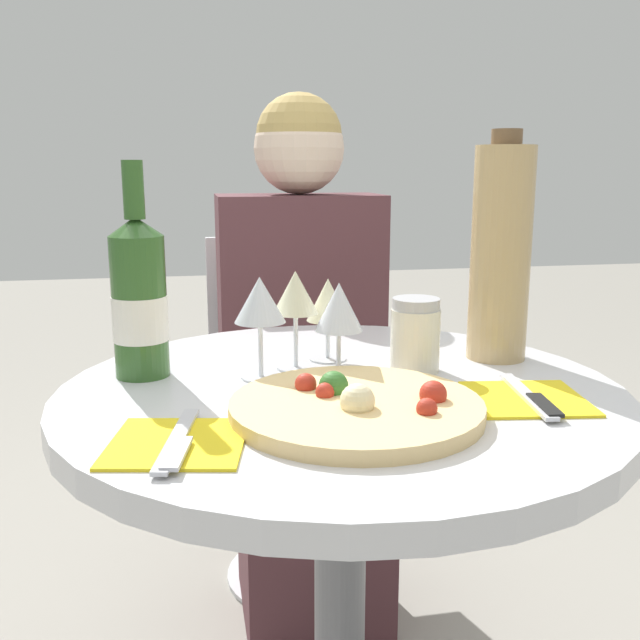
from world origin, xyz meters
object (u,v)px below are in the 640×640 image
at_px(seated_diner, 305,379).
at_px(wine_bottle, 139,298).
at_px(pizza_large, 357,407).
at_px(tall_carafe, 501,253).
at_px(dining_table, 340,507).
at_px(chair_behind_diner, 297,411).

bearing_deg(seated_diner, wine_bottle, 57.43).
bearing_deg(seated_diner, pizza_large, 85.35).
bearing_deg(seated_diner, tall_carafe, 113.37).
distance_m(dining_table, seated_diner, 0.63).
xyz_separation_m(chair_behind_diner, seated_diner, (-0.00, -0.14, 0.13)).
relative_size(dining_table, chair_behind_diner, 0.93).
bearing_deg(dining_table, chair_behind_diner, 85.99).
xyz_separation_m(seated_diner, tall_carafe, (0.23, -0.53, 0.35)).
relative_size(dining_table, wine_bottle, 2.54).
relative_size(pizza_large, wine_bottle, 1.01).
bearing_deg(pizza_large, seated_diner, 85.35).
bearing_deg(dining_table, wine_bottle, 158.83).
bearing_deg(chair_behind_diner, dining_table, 85.99).
bearing_deg(tall_carafe, dining_table, -159.53).
bearing_deg(tall_carafe, wine_bottle, 179.65).
xyz_separation_m(chair_behind_diner, wine_bottle, (-0.33, -0.66, 0.43)).
bearing_deg(chair_behind_diner, seated_diner, 90.00).
bearing_deg(dining_table, tall_carafe, 20.47).
bearing_deg(seated_diner, dining_table, 85.12).
height_order(dining_table, pizza_large, pizza_large).
distance_m(dining_table, tall_carafe, 0.47).
height_order(chair_behind_diner, tall_carafe, tall_carafe).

